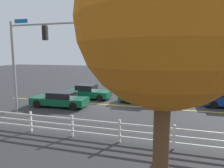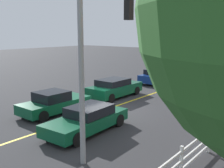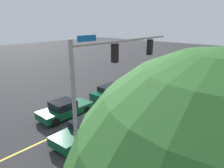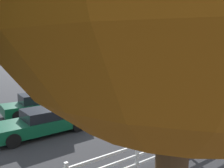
# 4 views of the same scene
# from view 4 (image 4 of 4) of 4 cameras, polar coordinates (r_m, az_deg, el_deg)

# --- Properties ---
(ground_plane) EXTENTS (120.00, 120.00, 0.00)m
(ground_plane) POSITION_cam_4_polar(r_m,az_deg,el_deg) (15.12, -6.30, -7.58)
(ground_plane) COLOR #2D2D30
(lane_center_stripe) EXTENTS (28.00, 0.16, 0.01)m
(lane_center_stripe) POSITION_cam_4_polar(r_m,az_deg,el_deg) (17.38, 5.27, -5.44)
(lane_center_stripe) COLOR gold
(lane_center_stripe) RESTS_ON ground_plane
(signal_assembly) EXTENTS (8.07, 0.38, 6.85)m
(signal_assembly) POSITION_cam_4_polar(r_m,az_deg,el_deg) (9.37, -14.74, 12.47)
(signal_assembly) COLOR gray
(signal_assembly) RESTS_ON ground_plane
(car_0) EXTENTS (4.42, 1.99, 1.37)m
(car_0) POSITION_cam_4_polar(r_m,az_deg,el_deg) (15.66, -18.21, -4.96)
(car_0) COLOR #0C4C2D
(car_0) RESTS_ON ground_plane
(car_1) EXTENTS (4.76, 2.08, 1.27)m
(car_1) POSITION_cam_4_polar(r_m,az_deg,el_deg) (12.00, -17.12, -9.07)
(car_1) COLOR #0C4C2D
(car_1) RESTS_ON ground_plane
(car_2) EXTENTS (4.17, 2.01, 1.36)m
(car_2) POSITION_cam_4_polar(r_m,az_deg,el_deg) (22.87, 13.22, -0.58)
(car_2) COLOR navy
(car_2) RESTS_ON ground_plane
(car_3) EXTENTS (4.65, 2.00, 1.39)m
(car_3) POSITION_cam_4_polar(r_m,az_deg,el_deg) (17.95, -0.69, -2.71)
(car_3) COLOR #0C4C2D
(car_3) RESTS_ON ground_plane
(white_rail_fence) EXTENTS (26.10, 0.10, 1.15)m
(white_rail_fence) POSITION_cam_4_polar(r_m,az_deg,el_deg) (12.03, 25.25, -9.56)
(white_rail_fence) COLOR white
(white_rail_fence) RESTS_ON ground_plane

